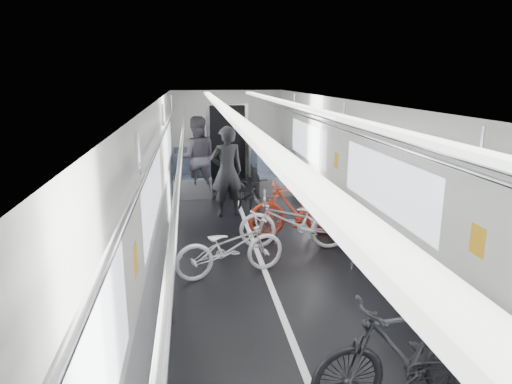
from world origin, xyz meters
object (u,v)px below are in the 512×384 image
person_seated (197,157)px  bike_right_far (295,208)px  bike_left_far (230,247)px  person_standing (227,172)px  bike_right_mid (293,221)px  bike_aisle (246,196)px  bike_right_near (405,352)px

person_seated → bike_right_far: bearing=119.2°
bike_left_far → person_seated: 4.48m
person_standing → person_seated: size_ratio=0.97×
bike_right_mid → bike_aisle: size_ratio=1.09×
bike_right_mid → bike_right_far: 0.62m
bike_right_mid → person_standing: bearing=-146.3°
person_standing → bike_left_far: bearing=74.3°
bike_right_far → person_standing: size_ratio=0.93×
bike_right_near → bike_right_mid: 3.76m
bike_right_near → person_seated: (-1.59, 7.31, 0.43)m
bike_right_near → bike_aisle: (-0.66, 5.63, -0.09)m
bike_right_far → bike_aisle: size_ratio=1.05×
bike_left_far → bike_aisle: size_ratio=0.99×
bike_aisle → person_seated: size_ratio=0.86×
bike_right_near → person_standing: (-1.03, 5.73, 0.40)m
bike_left_far → person_standing: (0.19, 2.87, 0.49)m
bike_aisle → person_standing: 0.62m
person_seated → bike_left_far: bearing=94.7°
bike_left_far → bike_aisle: bike_aisle is taller
bike_right_near → bike_right_far: 4.35m
bike_right_mid → bike_aisle: 1.96m
person_standing → person_seated: 1.67m
bike_right_near → bike_aisle: size_ratio=1.05×
bike_aisle → person_seated: person_seated is taller
bike_right_far → person_seated: 3.41m
bike_right_near → bike_right_mid: size_ratio=0.96×
bike_right_far → bike_aisle: 1.47m
bike_aisle → bike_right_mid: bearing=-87.1°
bike_right_far → bike_aisle: (-0.72, 1.28, -0.09)m
bike_left_far → bike_right_mid: bike_right_mid is taller
bike_right_near → bike_aisle: 5.67m
bike_right_far → bike_right_mid: bearing=-21.1°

